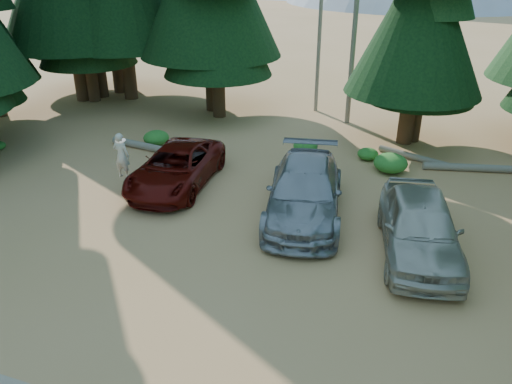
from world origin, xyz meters
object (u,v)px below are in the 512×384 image
red_pickup (176,167)px  silver_minivan_center (305,191)px  frisbee_player (121,155)px  log_right (484,168)px  log_mid (415,157)px  log_left (153,148)px  silver_minivan_right (420,226)px

red_pickup → silver_minivan_center: (5.03, -0.66, 0.12)m
frisbee_player → log_right: bearing=-154.8°
silver_minivan_center → log_mid: silver_minivan_center is taller
red_pickup → silver_minivan_center: size_ratio=0.90×
red_pickup → log_mid: (8.26, 5.51, -0.59)m
silver_minivan_center → log_left: (-7.66, 3.45, -0.69)m
log_left → silver_minivan_center: bearing=-15.3°
log_right → red_pickup: bearing=-167.4°
red_pickup → silver_minivan_right: size_ratio=1.01×
red_pickup → silver_minivan_center: bearing=-12.6°
silver_minivan_right → log_right: bearing=62.5°
log_left → log_right: size_ratio=0.93×
log_left → red_pickup: bearing=-37.7°
red_pickup → log_left: red_pickup is taller
red_pickup → log_mid: size_ratio=1.59×
red_pickup → log_left: (-2.63, 2.79, -0.57)m
silver_minivan_right → log_mid: 7.40m
red_pickup → log_right: (10.91, 5.15, -0.58)m
silver_minivan_center → log_mid: (3.22, 6.17, -0.71)m
silver_minivan_right → log_left: 12.26m
frisbee_player → log_left: frisbee_player is taller
red_pickup → log_left: size_ratio=1.19×
silver_minivan_center → log_right: silver_minivan_center is taller
log_left → log_mid: size_ratio=1.34×
silver_minivan_right → log_left: silver_minivan_right is taller
red_pickup → frisbee_player: (-1.54, -1.09, 0.68)m
red_pickup → log_right: 12.08m
silver_minivan_right → log_left: (-11.33, 4.63, -0.72)m
red_pickup → frisbee_player: bearing=-149.8°
red_pickup → silver_minivan_center: silver_minivan_center is taller
log_right → log_mid: bearing=159.7°
silver_minivan_center → log_right: (5.87, 5.81, -0.70)m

